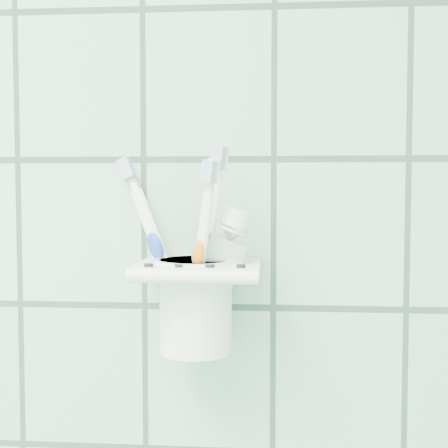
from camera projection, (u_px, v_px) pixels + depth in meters
name	position (u px, v px, depth m)	size (l,w,h in m)	color
holder_bracket	(199.00, 271.00, 0.64)	(0.12, 0.10, 0.04)	white
cup	(196.00, 302.00, 0.64)	(0.08, 0.08, 0.10)	white
toothbrush_pink	(193.00, 239.00, 0.63)	(0.08, 0.06, 0.21)	white
toothbrush_blue	(190.00, 244.00, 0.63)	(0.04, 0.02, 0.21)	white
toothbrush_orange	(188.00, 252.00, 0.63)	(0.04, 0.03, 0.19)	white
toothpaste_tube	(191.00, 263.00, 0.63)	(0.07, 0.03, 0.16)	silver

